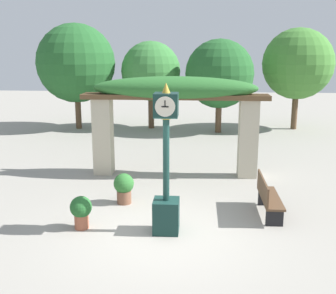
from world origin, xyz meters
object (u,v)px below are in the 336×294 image
object	(u,v)px
potted_plant_near_right	(124,187)
potted_plant_near_left	(81,210)
park_bench	(268,197)
pedestal_clock	(166,174)

from	to	relation	value
potted_plant_near_right	potted_plant_near_left	bearing A→B (deg)	-112.23
park_bench	potted_plant_near_right	bearing A→B (deg)	81.90
pedestal_clock	potted_plant_near_left	world-z (taller)	pedestal_clock
potted_plant_near_right	park_bench	bearing A→B (deg)	-8.10
pedestal_clock	park_bench	xyz separation A→B (m)	(2.29, 1.11, -0.83)
pedestal_clock	potted_plant_near_right	world-z (taller)	pedestal_clock
potted_plant_near_left	pedestal_clock	bearing A→B (deg)	-0.73
park_bench	potted_plant_near_left	bearing A→B (deg)	104.76
potted_plant_near_left	park_bench	bearing A→B (deg)	14.76
potted_plant_near_left	potted_plant_near_right	xyz separation A→B (m)	(0.65, 1.59, 0.02)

